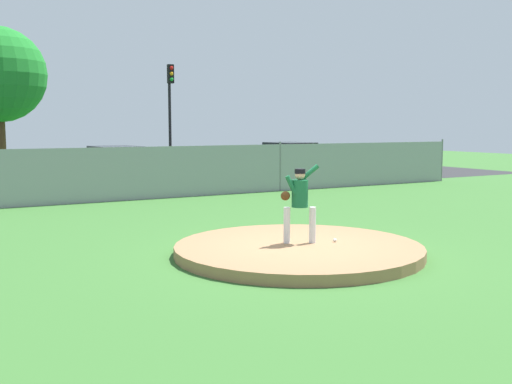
{
  "coord_description": "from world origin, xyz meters",
  "views": [
    {
      "loc": [
        -6.36,
        -9.59,
        2.5
      ],
      "look_at": [
        0.44,
        2.45,
        0.97
      ],
      "focal_mm": 42.16,
      "sensor_mm": 36.0,
      "label": 1
    }
  ],
  "objects_px": {
    "baseball": "(335,240)",
    "traffic_light_far": "(170,101)",
    "parked_car_burgundy": "(290,161)",
    "parked_car_navy": "(116,167)",
    "pitcher_youth": "(299,198)"
  },
  "relations": [
    {
      "from": "baseball",
      "to": "traffic_light_far",
      "type": "distance_m",
      "value": 19.07
    },
    {
      "from": "baseball",
      "to": "parked_car_burgundy",
      "type": "height_order",
      "value": "parked_car_burgundy"
    },
    {
      "from": "traffic_light_far",
      "to": "parked_car_navy",
      "type": "bearing_deg",
      "value": -138.84
    },
    {
      "from": "parked_car_burgundy",
      "to": "traffic_light_far",
      "type": "height_order",
      "value": "traffic_light_far"
    },
    {
      "from": "baseball",
      "to": "parked_car_burgundy",
      "type": "bearing_deg",
      "value": 60.36
    },
    {
      "from": "pitcher_youth",
      "to": "baseball",
      "type": "height_order",
      "value": "pitcher_youth"
    },
    {
      "from": "pitcher_youth",
      "to": "parked_car_burgundy",
      "type": "xyz_separation_m",
      "value": [
        9.19,
        14.69,
        -0.3
      ]
    },
    {
      "from": "parked_car_burgundy",
      "to": "traffic_light_far",
      "type": "xyz_separation_m",
      "value": [
        -4.74,
        3.43,
        2.88
      ]
    },
    {
      "from": "pitcher_youth",
      "to": "parked_car_burgundy",
      "type": "bearing_deg",
      "value": 57.97
    },
    {
      "from": "pitcher_youth",
      "to": "parked_car_burgundy",
      "type": "relative_size",
      "value": 0.37
    },
    {
      "from": "baseball",
      "to": "pitcher_youth",
      "type": "bearing_deg",
      "value": 159.22
    },
    {
      "from": "pitcher_youth",
      "to": "traffic_light_far",
      "type": "height_order",
      "value": "traffic_light_far"
    },
    {
      "from": "pitcher_youth",
      "to": "baseball",
      "type": "bearing_deg",
      "value": -20.78
    },
    {
      "from": "pitcher_youth",
      "to": "parked_car_navy",
      "type": "relative_size",
      "value": 0.38
    },
    {
      "from": "parked_car_burgundy",
      "to": "pitcher_youth",
      "type": "bearing_deg",
      "value": -122.03
    }
  ]
}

